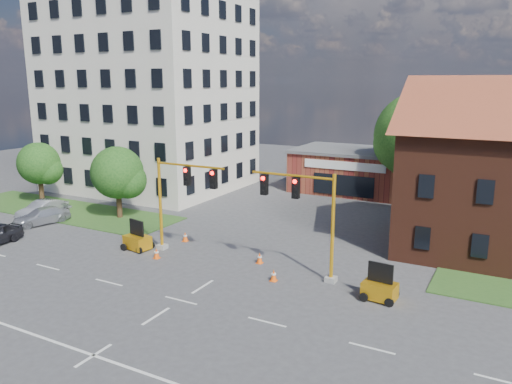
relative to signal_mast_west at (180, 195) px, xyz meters
The scene contains 19 objects.
ground 8.38m from the signal_mast_west, 54.01° to the right, with size 120.00×120.00×0.00m, color #414143.
grass_verge_nw 16.61m from the signal_mast_west, 165.65° to the left, with size 22.00×6.00×0.08m, color #2C541F.
lane_markings 10.73m from the signal_mast_west, 64.17° to the right, with size 60.00×36.00×0.01m, color silver, non-canonical shape.
office_block 23.21m from the signal_mast_west, 134.52° to the left, with size 18.40×15.40×20.60m.
brick_shop 24.44m from the signal_mast_west, 79.71° to the left, with size 12.40×8.40×4.30m.
tree_large 23.99m from the signal_mast_west, 61.89° to the left, with size 8.31×7.91×10.22m.
tree_nw_front 10.48m from the signal_mast_west, 154.09° to the left, with size 4.47×4.26×5.95m.
tree_nw_rear 20.11m from the signal_mast_west, 165.37° to the left, with size 4.00×3.81×5.65m.
signal_mast_west is the anchor object (origin of this frame).
signal_mast_east 8.71m from the signal_mast_west, ahead, with size 5.30×0.60×6.20m.
trailer_west 4.55m from the signal_mast_west, 163.54° to the right, with size 1.92×1.46×1.97m.
trailer_east 13.82m from the signal_mast_west, ahead, with size 1.78×1.27×1.93m.
cone_a 4.02m from the signal_mast_west, 115.27° to the right, with size 0.40×0.40×0.70m.
cone_b 4.31m from the signal_mast_west, 120.85° to the left, with size 0.40×0.40×0.70m.
cone_c 8.39m from the signal_mast_west, 10.74° to the right, with size 0.40×0.40×0.70m.
cone_d 6.54m from the signal_mast_west, ahead, with size 0.40×0.40×0.70m.
pickup_white 20.40m from the signal_mast_west, 29.78° to the left, with size 2.33×5.05×1.40m, color silver.
sedan_silver_front 15.76m from the signal_mast_west, behind, with size 1.52×4.35×1.43m, color #B2B3BA.
sedan_silver_rear 14.26m from the signal_mast_west, behind, with size 1.79×4.41×1.28m, color #B2B3BA.
Camera 1 is at (14.73, -19.25, 11.10)m, focal length 35.00 mm.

